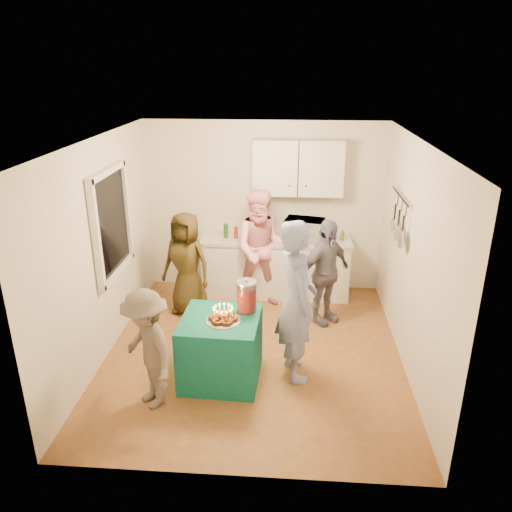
# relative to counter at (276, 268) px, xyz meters

# --- Properties ---
(floor) EXTENTS (4.00, 4.00, 0.00)m
(floor) POSITION_rel_counter_xyz_m (-0.20, -1.70, -0.43)
(floor) COLOR brown
(floor) RESTS_ON ground
(ceiling) EXTENTS (4.00, 4.00, 0.00)m
(ceiling) POSITION_rel_counter_xyz_m (-0.20, -1.70, 2.17)
(ceiling) COLOR white
(ceiling) RESTS_ON floor
(back_wall) EXTENTS (3.60, 3.60, 0.00)m
(back_wall) POSITION_rel_counter_xyz_m (-0.20, 0.30, 0.87)
(back_wall) COLOR silver
(back_wall) RESTS_ON floor
(left_wall) EXTENTS (4.00, 4.00, 0.00)m
(left_wall) POSITION_rel_counter_xyz_m (-2.00, -1.70, 0.87)
(left_wall) COLOR silver
(left_wall) RESTS_ON floor
(right_wall) EXTENTS (4.00, 4.00, 0.00)m
(right_wall) POSITION_rel_counter_xyz_m (1.60, -1.70, 0.87)
(right_wall) COLOR silver
(right_wall) RESTS_ON floor
(window_night) EXTENTS (0.04, 1.00, 1.20)m
(window_night) POSITION_rel_counter_xyz_m (-1.97, -1.40, 1.12)
(window_night) COLOR black
(window_night) RESTS_ON left_wall
(counter) EXTENTS (2.20, 0.58, 0.86)m
(counter) POSITION_rel_counter_xyz_m (0.00, 0.00, 0.00)
(counter) COLOR white
(counter) RESTS_ON floor
(countertop) EXTENTS (2.24, 0.62, 0.05)m
(countertop) POSITION_rel_counter_xyz_m (0.00, -0.00, 0.46)
(countertop) COLOR beige
(countertop) RESTS_ON counter
(upper_cabinet) EXTENTS (1.30, 0.30, 0.80)m
(upper_cabinet) POSITION_rel_counter_xyz_m (0.30, 0.15, 1.52)
(upper_cabinet) COLOR white
(upper_cabinet) RESTS_ON back_wall
(pot_rack) EXTENTS (0.12, 1.00, 0.60)m
(pot_rack) POSITION_rel_counter_xyz_m (1.52, -1.00, 1.17)
(pot_rack) COLOR black
(pot_rack) RESTS_ON right_wall
(microwave) EXTENTS (0.63, 0.49, 0.31)m
(microwave) POSITION_rel_counter_xyz_m (0.41, 0.00, 0.64)
(microwave) COLOR white
(microwave) RESTS_ON countertop
(party_table) EXTENTS (0.89, 0.89, 0.76)m
(party_table) POSITION_rel_counter_xyz_m (-0.53, -2.25, -0.05)
(party_table) COLOR #0E5D4E
(party_table) RESTS_ON floor
(donut_cake) EXTENTS (0.38, 0.38, 0.18)m
(donut_cake) POSITION_rel_counter_xyz_m (-0.48, -2.31, 0.42)
(donut_cake) COLOR #381C0C
(donut_cake) RESTS_ON party_table
(punch_jar) EXTENTS (0.22, 0.22, 0.34)m
(punch_jar) POSITION_rel_counter_xyz_m (-0.25, -2.05, 0.50)
(punch_jar) COLOR red
(punch_jar) RESTS_ON party_table
(man_birthday) EXTENTS (0.61, 0.78, 1.86)m
(man_birthday) POSITION_rel_counter_xyz_m (0.30, -2.11, 0.50)
(man_birthday) COLOR #8C98CC
(man_birthday) RESTS_ON floor
(woman_back_left) EXTENTS (0.84, 0.68, 1.48)m
(woman_back_left) POSITION_rel_counter_xyz_m (-1.22, -0.68, 0.31)
(woman_back_left) COLOR brown
(woman_back_left) RESTS_ON floor
(woman_back_center) EXTENTS (0.92, 0.75, 1.75)m
(woman_back_center) POSITION_rel_counter_xyz_m (-0.18, -0.37, 0.44)
(woman_back_center) COLOR pink
(woman_back_center) RESTS_ON floor
(woman_back_right) EXTENTS (0.88, 0.85, 1.47)m
(woman_back_right) POSITION_rel_counter_xyz_m (0.69, -0.84, 0.31)
(woman_back_right) COLOR black
(woman_back_right) RESTS_ON floor
(child_near_left) EXTENTS (0.92, 0.96, 1.31)m
(child_near_left) POSITION_rel_counter_xyz_m (-1.20, -2.76, 0.22)
(child_near_left) COLOR #564D45
(child_near_left) RESTS_ON floor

